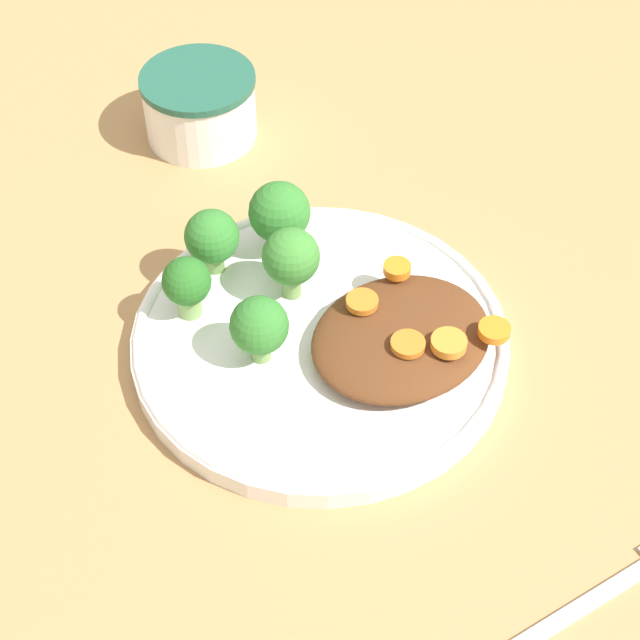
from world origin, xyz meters
The scene contains 15 objects.
ground_plane centered at (0.00, 0.00, 0.00)m, with size 4.00×4.00×0.00m, color tan.
plate centered at (0.00, 0.00, 0.01)m, with size 0.26×0.26×0.02m.
dip_bowl centered at (-0.06, -0.25, 0.03)m, with size 0.10×0.10×0.06m.
stew_mound centered at (-0.04, 0.04, 0.03)m, with size 0.13×0.11×0.02m, color #5B3319.
broccoli_floret_0 centered at (0.04, -0.01, 0.05)m, with size 0.04×0.04×0.05m.
broccoli_floret_1 centered at (0.06, -0.07, 0.04)m, with size 0.03×0.03×0.05m.
broccoli_floret_2 centered at (-0.01, -0.04, 0.05)m, with size 0.04×0.04×0.06m.
broccoli_floret_3 centered at (0.02, -0.10, 0.05)m, with size 0.04×0.04×0.05m.
broccoli_floret_4 centered at (-0.03, -0.09, 0.05)m, with size 0.05×0.05×0.06m.
carrot_slice_0 centered at (-0.05, 0.07, 0.04)m, with size 0.02×0.02×0.01m, color orange.
carrot_slice_1 centered at (-0.08, 0.08, 0.04)m, with size 0.02×0.02×0.01m, color orange.
carrot_slice_2 centered at (-0.03, 0.06, 0.04)m, with size 0.02×0.02×0.00m, color orange.
carrot_slice_3 centered at (-0.07, 0.00, 0.04)m, with size 0.02×0.02×0.01m, color orange.
carrot_slice_4 centered at (-0.03, 0.01, 0.04)m, with size 0.02×0.02×0.00m, color orange.
fork centered at (-0.04, 0.25, 0.00)m, with size 0.21×0.03×0.01m.
Camera 1 is at (0.28, 0.39, 0.57)m, focal length 60.00 mm.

